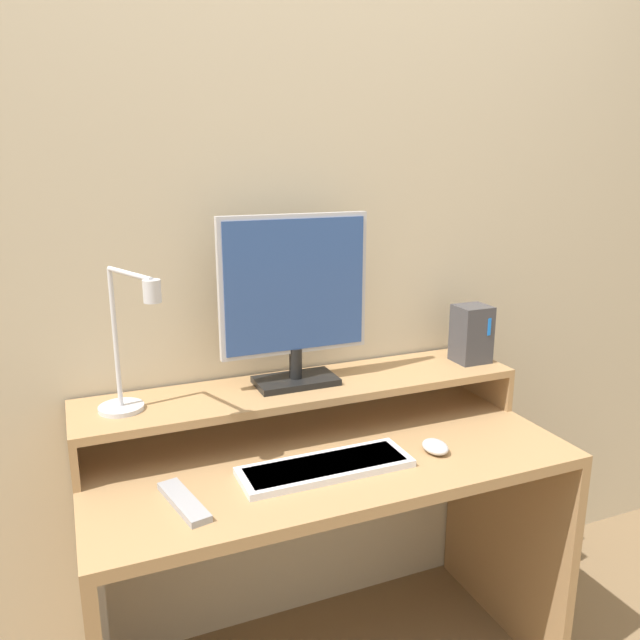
# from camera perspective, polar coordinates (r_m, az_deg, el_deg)

# --- Properties ---
(wall_back) EXTENTS (6.00, 0.05, 2.50)m
(wall_back) POSITION_cam_1_polar(r_m,az_deg,el_deg) (1.81, -3.35, 7.86)
(wall_back) COLOR beige
(wall_back) RESTS_ON ground_plane
(desk) EXTENTS (1.25, 0.58, 0.71)m
(desk) POSITION_cam_1_polar(r_m,az_deg,el_deg) (1.77, 0.67, -17.77)
(desk) COLOR #A87F51
(desk) RESTS_ON ground_plane
(monitor_shelf) EXTENTS (1.25, 0.26, 0.13)m
(monitor_shelf) POSITION_cam_1_polar(r_m,az_deg,el_deg) (1.76, -1.36, -6.47)
(monitor_shelf) COLOR #A87F51
(monitor_shelf) RESTS_ON desk
(monitor) EXTENTS (0.42, 0.13, 0.47)m
(monitor) POSITION_cam_1_polar(r_m,az_deg,el_deg) (1.69, -2.32, 2.19)
(monitor) COLOR black
(monitor) RESTS_ON monitor_shelf
(desk_lamp) EXTENTS (0.15, 0.26, 0.37)m
(desk_lamp) POSITION_cam_1_polar(r_m,az_deg,el_deg) (1.56, -17.16, -3.36)
(desk_lamp) COLOR silver
(desk_lamp) RESTS_ON monitor_shelf
(router_dock) EXTENTS (0.10, 0.10, 0.18)m
(router_dock) POSITION_cam_1_polar(r_m,az_deg,el_deg) (1.98, 13.68, -1.23)
(router_dock) COLOR #3D3D42
(router_dock) RESTS_ON monitor_shelf
(keyboard) EXTENTS (0.43, 0.14, 0.02)m
(keyboard) POSITION_cam_1_polar(r_m,az_deg,el_deg) (1.58, 0.53, -13.26)
(keyboard) COLOR silver
(keyboard) RESTS_ON desk
(mouse) EXTENTS (0.06, 0.08, 0.03)m
(mouse) POSITION_cam_1_polar(r_m,az_deg,el_deg) (1.69, 10.49, -11.32)
(mouse) COLOR silver
(mouse) RESTS_ON desk
(remote_control) EXTENTS (0.09, 0.20, 0.02)m
(remote_control) POSITION_cam_1_polar(r_m,az_deg,el_deg) (1.47, -12.35, -15.93)
(remote_control) COLOR #99999E
(remote_control) RESTS_ON desk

